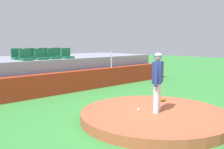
{
  "coord_description": "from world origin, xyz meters",
  "views": [
    {
      "loc": [
        -5.64,
        -4.23,
        2.25
      ],
      "look_at": [
        0.0,
        1.78,
        1.16
      ],
      "focal_mm": 39.84,
      "sensor_mm": 36.0,
      "label": 1
    }
  ],
  "objects_px": {
    "stadium_chair_5": "(31,55)",
    "stadium_chair_6": "(45,55)",
    "fielding_glove": "(161,100)",
    "stadium_chair_0": "(26,57)",
    "stadium_chair_1": "(41,56)",
    "stadium_chair_4": "(17,56)",
    "baseball": "(138,110)",
    "pitcher": "(158,77)",
    "stadium_chair_3": "(67,55)",
    "stadium_chair_2": "(54,56)",
    "stadium_chair_7": "(57,54)"
  },
  "relations": [
    {
      "from": "fielding_glove",
      "to": "pitcher",
      "type": "bearing_deg",
      "value": 61.05
    },
    {
      "from": "stadium_chair_7",
      "to": "stadium_chair_6",
      "type": "bearing_deg",
      "value": -3.22
    },
    {
      "from": "stadium_chair_4",
      "to": "stadium_chair_6",
      "type": "distance_m",
      "value": 1.36
    },
    {
      "from": "baseball",
      "to": "stadium_chair_3",
      "type": "xyz_separation_m",
      "value": [
        1.34,
        5.74,
        1.31
      ]
    },
    {
      "from": "stadium_chair_2",
      "to": "stadium_chair_7",
      "type": "distance_m",
      "value": 1.11
    },
    {
      "from": "stadium_chair_1",
      "to": "stadium_chair_3",
      "type": "bearing_deg",
      "value": 178.82
    },
    {
      "from": "baseball",
      "to": "stadium_chair_7",
      "type": "bearing_deg",
      "value": 78.58
    },
    {
      "from": "stadium_chair_4",
      "to": "stadium_chair_6",
      "type": "xyz_separation_m",
      "value": [
        1.36,
        -0.0,
        0.0
      ]
    },
    {
      "from": "fielding_glove",
      "to": "stadium_chair_4",
      "type": "distance_m",
      "value": 6.9
    },
    {
      "from": "stadium_chair_0",
      "to": "stadium_chair_2",
      "type": "height_order",
      "value": "same"
    },
    {
      "from": "pitcher",
      "to": "stadium_chair_0",
      "type": "bearing_deg",
      "value": 72.36
    },
    {
      "from": "baseball",
      "to": "stadium_chair_0",
      "type": "xyz_separation_m",
      "value": [
        -0.74,
        5.73,
        1.31
      ]
    },
    {
      "from": "stadium_chair_2",
      "to": "stadium_chair_0",
      "type": "bearing_deg",
      "value": 1.93
    },
    {
      "from": "stadium_chair_1",
      "to": "stadium_chair_4",
      "type": "height_order",
      "value": "same"
    },
    {
      "from": "fielding_glove",
      "to": "stadium_chair_5",
      "type": "bearing_deg",
      "value": -45.56
    },
    {
      "from": "stadium_chair_0",
      "to": "stadium_chair_3",
      "type": "relative_size",
      "value": 1.0
    },
    {
      "from": "stadium_chair_2",
      "to": "stadium_chair_3",
      "type": "bearing_deg",
      "value": 176.7
    },
    {
      "from": "stadium_chair_1",
      "to": "stadium_chair_3",
      "type": "relative_size",
      "value": 1.0
    },
    {
      "from": "stadium_chair_1",
      "to": "stadium_chair_6",
      "type": "relative_size",
      "value": 1.0
    },
    {
      "from": "pitcher",
      "to": "fielding_glove",
      "type": "bearing_deg",
      "value": 2.33
    },
    {
      "from": "fielding_glove",
      "to": "stadium_chair_4",
      "type": "bearing_deg",
      "value": -40.14
    },
    {
      "from": "stadium_chair_1",
      "to": "stadium_chair_6",
      "type": "distance_m",
      "value": 1.12
    },
    {
      "from": "pitcher",
      "to": "stadium_chair_3",
      "type": "xyz_separation_m",
      "value": [
        0.99,
        6.13,
        0.35
      ]
    },
    {
      "from": "pitcher",
      "to": "stadium_chair_4",
      "type": "height_order",
      "value": "pitcher"
    },
    {
      "from": "fielding_glove",
      "to": "stadium_chair_1",
      "type": "relative_size",
      "value": 0.6
    },
    {
      "from": "stadium_chair_7",
      "to": "stadium_chair_4",
      "type": "bearing_deg",
      "value": -1.12
    },
    {
      "from": "stadium_chair_7",
      "to": "stadium_chair_2",
      "type": "bearing_deg",
      "value": 50.0
    },
    {
      "from": "stadium_chair_5",
      "to": "stadium_chair_6",
      "type": "bearing_deg",
      "value": -179.4
    },
    {
      "from": "stadium_chair_1",
      "to": "stadium_chair_4",
      "type": "distance_m",
      "value": 1.14
    },
    {
      "from": "baseball",
      "to": "stadium_chair_6",
      "type": "xyz_separation_m",
      "value": [
        0.64,
        6.67,
        1.31
      ]
    },
    {
      "from": "stadium_chair_2",
      "to": "stadium_chair_4",
      "type": "relative_size",
      "value": 1.0
    },
    {
      "from": "fielding_glove",
      "to": "stadium_chair_0",
      "type": "relative_size",
      "value": 0.6
    },
    {
      "from": "pitcher",
      "to": "stadium_chair_6",
      "type": "height_order",
      "value": "pitcher"
    },
    {
      "from": "stadium_chair_1",
      "to": "stadium_chair_3",
      "type": "xyz_separation_m",
      "value": [
        1.36,
        -0.03,
        0.0
      ]
    },
    {
      "from": "pitcher",
      "to": "stadium_chair_4",
      "type": "bearing_deg",
      "value": 70.91
    },
    {
      "from": "stadium_chair_0",
      "to": "stadium_chair_5",
      "type": "bearing_deg",
      "value": -126.09
    },
    {
      "from": "pitcher",
      "to": "stadium_chair_6",
      "type": "distance_m",
      "value": 7.07
    },
    {
      "from": "pitcher",
      "to": "stadium_chair_5",
      "type": "distance_m",
      "value": 7.07
    },
    {
      "from": "stadium_chair_2",
      "to": "stadium_chair_5",
      "type": "distance_m",
      "value": 1.12
    },
    {
      "from": "baseball",
      "to": "stadium_chair_1",
      "type": "distance_m",
      "value": 5.91
    },
    {
      "from": "baseball",
      "to": "stadium_chair_4",
      "type": "height_order",
      "value": "stadium_chair_4"
    },
    {
      "from": "fielding_glove",
      "to": "stadium_chair_0",
      "type": "distance_m",
      "value": 6.04
    },
    {
      "from": "stadium_chair_3",
      "to": "stadium_chair_6",
      "type": "height_order",
      "value": "same"
    },
    {
      "from": "baseball",
      "to": "stadium_chair_2",
      "type": "height_order",
      "value": "stadium_chair_2"
    },
    {
      "from": "baseball",
      "to": "stadium_chair_1",
      "type": "relative_size",
      "value": 0.15
    },
    {
      "from": "stadium_chair_4",
      "to": "fielding_glove",
      "type": "bearing_deg",
      "value": 108.9
    },
    {
      "from": "stadium_chair_2",
      "to": "stadium_chair_5",
      "type": "relative_size",
      "value": 1.0
    },
    {
      "from": "stadium_chair_2",
      "to": "stadium_chair_4",
      "type": "bearing_deg",
      "value": -33.38
    },
    {
      "from": "stadium_chair_1",
      "to": "baseball",
      "type": "bearing_deg",
      "value": 90.29
    },
    {
      "from": "stadium_chair_6",
      "to": "stadium_chair_5",
      "type": "bearing_deg",
      "value": 0.6
    }
  ]
}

